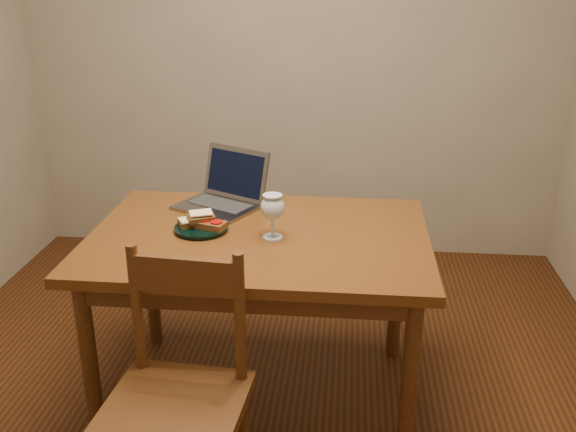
# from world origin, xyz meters

# --- Properties ---
(floor) EXTENTS (3.20, 3.20, 0.02)m
(floor) POSITION_xyz_m (0.00, 0.00, -0.01)
(floor) COLOR black
(floor) RESTS_ON ground
(back_wall) EXTENTS (3.20, 0.02, 2.60)m
(back_wall) POSITION_xyz_m (0.00, 1.61, 1.30)
(back_wall) COLOR gray
(back_wall) RESTS_ON floor
(front_wall) EXTENTS (3.20, 0.02, 2.60)m
(front_wall) POSITION_xyz_m (0.00, -1.61, 1.30)
(front_wall) COLOR gray
(front_wall) RESTS_ON floor
(table) EXTENTS (1.30, 0.90, 0.74)m
(table) POSITION_xyz_m (0.01, 0.04, 0.65)
(table) COLOR #41200A
(table) RESTS_ON floor
(chair) EXTENTS (0.45, 0.44, 0.45)m
(chair) POSITION_xyz_m (-0.16, -0.60, 0.49)
(chair) COLOR #3B1B0C
(chair) RESTS_ON floor
(plate) EXTENTS (0.21, 0.21, 0.02)m
(plate) POSITION_xyz_m (-0.22, 0.05, 0.75)
(plate) COLOR black
(plate) RESTS_ON table
(sandwich_cheese) EXTENTS (0.12, 0.11, 0.03)m
(sandwich_cheese) POSITION_xyz_m (-0.25, 0.06, 0.77)
(sandwich_cheese) COLOR #381E0C
(sandwich_cheese) RESTS_ON plate
(sandwich_tomato) EXTENTS (0.13, 0.10, 0.04)m
(sandwich_tomato) POSITION_xyz_m (-0.18, 0.04, 0.78)
(sandwich_tomato) COLOR #381E0C
(sandwich_tomato) RESTS_ON plate
(sandwich_top) EXTENTS (0.12, 0.10, 0.03)m
(sandwich_top) POSITION_xyz_m (-0.22, 0.05, 0.80)
(sandwich_top) COLOR #381E0C
(sandwich_top) RESTS_ON plate
(milk_glass) EXTENTS (0.09, 0.09, 0.18)m
(milk_glass) POSITION_xyz_m (0.07, 0.01, 0.83)
(milk_glass) COLOR white
(milk_glass) RESTS_ON table
(laptop) EXTENTS (0.42, 0.41, 0.23)m
(laptop) POSITION_xyz_m (-0.18, 0.35, 0.80)
(laptop) COLOR slate
(laptop) RESTS_ON table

